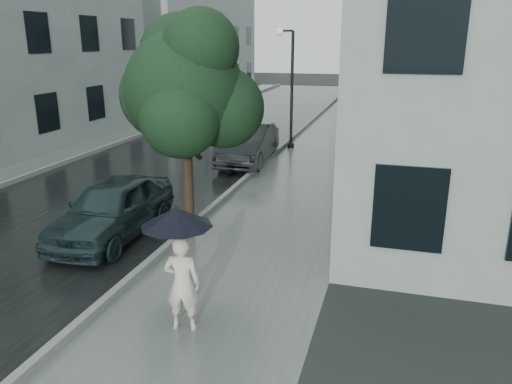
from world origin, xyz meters
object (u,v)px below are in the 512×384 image
(pedestrian, at_px, (182,284))
(car_near, at_px, (113,208))
(lamp_post, at_px, (288,81))
(car_far, at_px, (248,144))
(street_tree, at_px, (186,87))

(pedestrian, xyz_separation_m, car_near, (-3.12, 3.11, -0.10))
(car_near, bearing_deg, lamp_post, 79.70)
(car_near, relative_size, car_far, 0.93)
(street_tree, relative_size, car_near, 1.27)
(pedestrian, relative_size, street_tree, 0.31)
(street_tree, relative_size, car_far, 1.18)
(street_tree, relative_size, lamp_post, 1.04)
(pedestrian, distance_m, street_tree, 4.79)
(pedestrian, bearing_deg, lamp_post, -93.63)
(car_near, bearing_deg, street_tree, 19.76)
(street_tree, xyz_separation_m, lamp_post, (0.03, 10.11, -0.62))
(lamp_post, bearing_deg, car_near, -99.22)
(lamp_post, bearing_deg, pedestrian, -84.40)
(lamp_post, bearing_deg, street_tree, -90.48)
(pedestrian, height_order, street_tree, street_tree)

